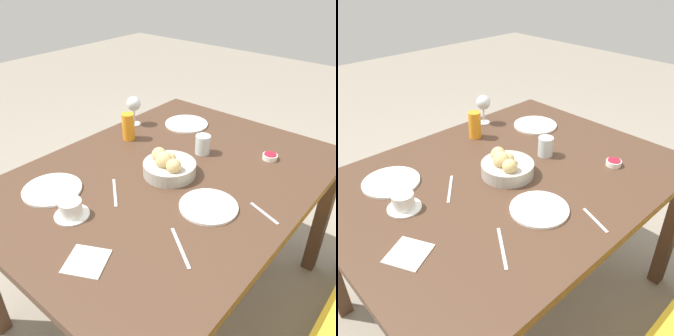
% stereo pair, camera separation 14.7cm
% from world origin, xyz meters
% --- Properties ---
extents(ground_plane, '(10.00, 10.00, 0.00)m').
position_xyz_m(ground_plane, '(0.00, 0.00, 0.00)').
color(ground_plane, gray).
extents(dining_table, '(1.43, 1.08, 0.75)m').
position_xyz_m(dining_table, '(0.00, 0.00, 0.67)').
color(dining_table, '#4C3323').
rests_on(dining_table, ground_plane).
extents(bread_basket, '(0.22, 0.22, 0.11)m').
position_xyz_m(bread_basket, '(0.01, -0.01, 0.79)').
color(bread_basket, '#B2ADA3').
rests_on(bread_basket, dining_table).
extents(plate_near_left, '(0.23, 0.23, 0.01)m').
position_xyz_m(plate_near_left, '(-0.44, -0.25, 0.76)').
color(plate_near_left, white).
rests_on(plate_near_left, dining_table).
extents(plate_near_right, '(0.23, 0.23, 0.01)m').
position_xyz_m(plate_near_right, '(0.39, -0.27, 0.76)').
color(plate_near_right, white).
rests_on(plate_near_right, dining_table).
extents(plate_far_center, '(0.22, 0.22, 0.01)m').
position_xyz_m(plate_far_center, '(0.08, 0.25, 0.76)').
color(plate_far_center, white).
rests_on(plate_far_center, dining_table).
extents(juice_glass, '(0.06, 0.06, 0.13)m').
position_xyz_m(juice_glass, '(-0.12, -0.36, 0.82)').
color(juice_glass, orange).
rests_on(juice_glass, dining_table).
extents(water_tumbler, '(0.07, 0.07, 0.09)m').
position_xyz_m(water_tumbler, '(-0.24, 0.00, 0.80)').
color(water_tumbler, silver).
rests_on(water_tumbler, dining_table).
extents(wine_glass, '(0.08, 0.08, 0.16)m').
position_xyz_m(wine_glass, '(-0.27, -0.46, 0.86)').
color(wine_glass, silver).
rests_on(wine_glass, dining_table).
extents(coffee_cup, '(0.12, 0.12, 0.06)m').
position_xyz_m(coffee_cup, '(0.43, -0.09, 0.78)').
color(coffee_cup, white).
rests_on(coffee_cup, dining_table).
extents(jam_bowl_berry, '(0.07, 0.07, 0.03)m').
position_xyz_m(jam_bowl_berry, '(-0.39, 0.27, 0.76)').
color(jam_bowl_berry, white).
rests_on(jam_bowl_berry, dining_table).
extents(fork_silver, '(0.13, 0.15, 0.00)m').
position_xyz_m(fork_silver, '(0.24, -0.08, 0.75)').
color(fork_silver, '#B7B7BC').
rests_on(fork_silver, dining_table).
extents(knife_silver, '(0.12, 0.16, 0.00)m').
position_xyz_m(knife_silver, '(0.31, 0.30, 0.75)').
color(knife_silver, '#B7B7BC').
rests_on(knife_silver, dining_table).
extents(spoon_coffee, '(0.06, 0.13, 0.00)m').
position_xyz_m(spoon_coffee, '(-0.02, 0.43, 0.75)').
color(spoon_coffee, '#B7B7BC').
rests_on(spoon_coffee, dining_table).
extents(napkin, '(0.16, 0.16, 0.00)m').
position_xyz_m(napkin, '(0.54, 0.12, 0.75)').
color(napkin, silver).
rests_on(napkin, dining_table).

